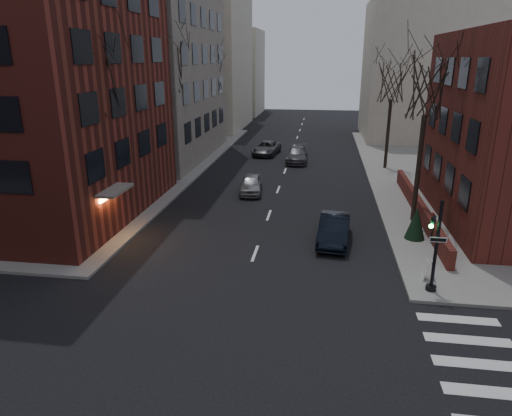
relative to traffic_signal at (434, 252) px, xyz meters
The scene contains 20 objects.
building_left_brick 25.61m from the traffic_signal, 162.24° to the left, with size 15.00×15.00×18.00m, color maroon.
building_left_tan 37.33m from the traffic_signal, 134.92° to the left, with size 18.00×18.00×28.00m, color gray.
low_wall_right 10.18m from the traffic_signal, 82.24° to the left, with size 0.35×16.00×1.00m, color maroon.
building_distant_la 51.89m from the traffic_signal, 116.50° to the left, with size 14.00×16.00×18.00m, color beige.
building_distant_ra 42.05m from the traffic_signal, 80.23° to the left, with size 14.00×14.00×16.00m, color beige.
building_distant_lb 66.59m from the traffic_signal, 108.38° to the left, with size 10.00×12.00×14.00m, color beige.
traffic_signal is the anchor object (origin of this frame).
tree_left_a 18.66m from the traffic_signal, 163.35° to the left, with size 4.18×4.18×10.26m.
tree_left_b 24.87m from the traffic_signal, 134.54° to the left, with size 4.40×4.40×10.80m.
tree_left_c 35.76m from the traffic_signal, 118.36° to the left, with size 3.96×3.96×9.72m.
tree_right_a 10.92m from the traffic_signal, 84.53° to the left, with size 3.96×3.96×9.72m.
tree_right_b 23.71m from the traffic_signal, 87.85° to the left, with size 3.74×3.74×9.18m.
streetlamp_near 20.86m from the traffic_signal, 141.13° to the left, with size 0.36×0.36×6.28m.
streetlamp_far 36.81m from the traffic_signal, 116.06° to the left, with size 0.36×0.36×6.28m.
parked_sedan 6.59m from the traffic_signal, 127.38° to the left, with size 1.56×4.48×1.48m, color black.
car_lane_silver 17.03m from the traffic_signal, 125.44° to the left, with size 1.59×3.96×1.35m, color gray.
car_lane_gray 25.80m from the traffic_signal, 106.08° to the left, with size 1.97×4.86×1.41m, color #414146.
car_lane_far 29.79m from the traffic_signal, 110.56° to the left, with size 2.23×4.83×1.34m, color #45464A.
sandwich_board 1.67m from the traffic_signal, 81.02° to the left, with size 0.40×0.56×0.90m, color white.
evergreen_shrub 6.00m from the traffic_signal, 85.92° to the left, with size 1.08×1.08×1.80m, color black.
Camera 1 is at (3.17, -9.18, 9.55)m, focal length 32.00 mm.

